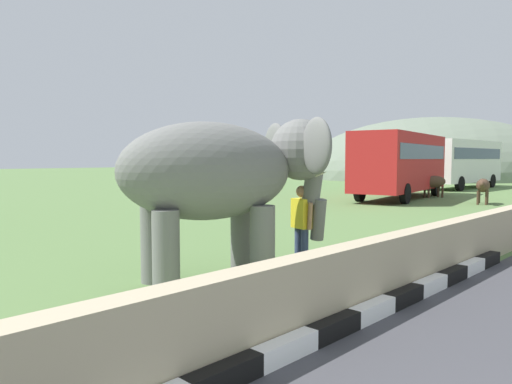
% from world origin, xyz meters
% --- Properties ---
extents(barrier_parapet, '(28.00, 0.36, 1.00)m').
position_xyz_m(barrier_parapet, '(2.00, 4.24, 0.50)').
color(barrier_parapet, tan).
rests_on(barrier_parapet, ground_plane).
extents(elephant, '(4.06, 3.11, 2.93)m').
position_xyz_m(elephant, '(2.83, 6.89, 1.91)').
color(elephant, slate).
rests_on(elephant, ground_plane).
extents(person_handler, '(0.33, 0.64, 1.66)m').
position_xyz_m(person_handler, '(4.44, 6.49, 0.93)').
color(person_handler, navy).
rests_on(person_handler, ground_plane).
extents(bus_red, '(9.59, 4.10, 3.50)m').
position_xyz_m(bus_red, '(21.26, 13.05, 2.08)').
color(bus_red, '#B21E1E').
rests_on(bus_red, ground_plane).
extents(bus_white, '(9.10, 2.79, 3.50)m').
position_xyz_m(bus_white, '(32.68, 14.15, 2.08)').
color(bus_white, silver).
rests_on(bus_white, ground_plane).
extents(cow_near, '(1.93, 0.99, 1.23)m').
position_xyz_m(cow_near, '(21.02, 8.67, 0.87)').
color(cow_near, '#473323').
rests_on(cow_near, ground_plane).
extents(cow_mid, '(1.85, 1.30, 1.23)m').
position_xyz_m(cow_mid, '(23.13, 12.04, 0.87)').
color(cow_mid, '#473323').
rests_on(cow_mid, ground_plane).
extents(hill_east, '(38.34, 30.67, 14.38)m').
position_xyz_m(hill_east, '(55.00, 25.81, 0.00)').
color(hill_east, slate).
rests_on(hill_east, ground_plane).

